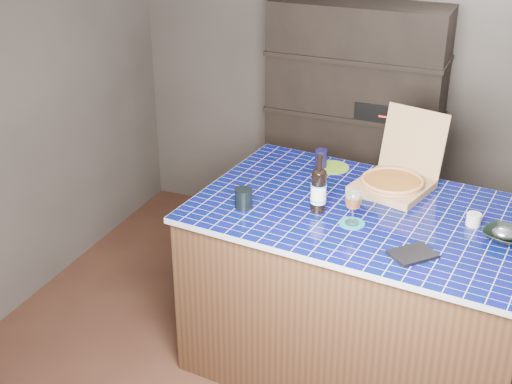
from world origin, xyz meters
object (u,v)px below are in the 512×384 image
at_px(pizza_box, 395,180).
at_px(wine_glass, 353,200).
at_px(kitchen_island, 362,290).
at_px(dvd_case, 413,254).
at_px(mead_bottle, 319,190).
at_px(bowl, 505,236).

distance_m(pizza_box, wine_glass, 0.51).
distance_m(kitchen_island, dvd_case, 0.69).
xyz_separation_m(kitchen_island, dvd_case, (0.31, -0.37, 0.51)).
xyz_separation_m(mead_bottle, dvd_case, (0.56, -0.26, -0.12)).
bearing_deg(dvd_case, mead_bottle, -163.08).
relative_size(mead_bottle, bowl, 1.58).
height_order(pizza_box, bowl, pizza_box).
relative_size(kitchen_island, mead_bottle, 6.06).
bearing_deg(wine_glass, dvd_case, -29.00).
distance_m(kitchen_island, mead_bottle, 0.68).
bearing_deg(mead_bottle, wine_glass, -19.08).
xyz_separation_m(pizza_box, dvd_case, (0.24, -0.68, -0.05)).
bearing_deg(wine_glass, mead_bottle, 160.92).
bearing_deg(wine_glass, bowl, 9.69).
bearing_deg(wine_glass, pizza_box, 77.85).
height_order(kitchen_island, dvd_case, dvd_case).
bearing_deg(pizza_box, kitchen_island, -86.35).
relative_size(pizza_box, bowl, 2.68).
height_order(wine_glass, dvd_case, wine_glass).
bearing_deg(mead_bottle, dvd_case, -25.50).
bearing_deg(dvd_case, kitchen_island, 172.44).
height_order(wine_glass, bowl, wine_glass).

